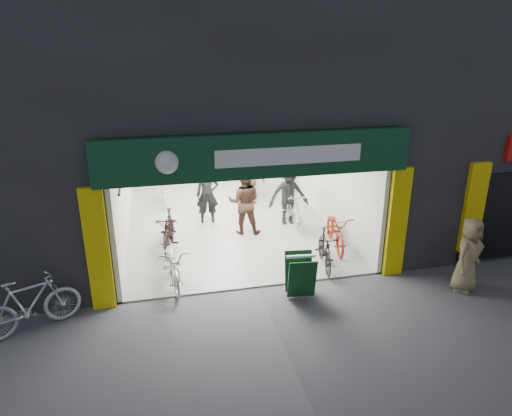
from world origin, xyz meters
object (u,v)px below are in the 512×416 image
object	(u,v)px
bike_left_front	(173,264)
bike_right_front	(325,250)
parked_bike	(30,305)
pedestrian_near	(468,255)
sandwich_board	(300,274)

from	to	relation	value
bike_left_front	bike_right_front	distance (m)	3.60
parked_bike	pedestrian_near	xyz separation A→B (m)	(8.94, -0.47, 0.28)
bike_right_front	pedestrian_near	bearing A→B (deg)	-21.54
parked_bike	pedestrian_near	size ratio (longest dim) A/B	1.11
sandwich_board	bike_right_front	bearing A→B (deg)	54.90
bike_right_front	sandwich_board	world-z (taller)	sandwich_board
parked_bike	sandwich_board	world-z (taller)	parked_bike
bike_left_front	pedestrian_near	xyz separation A→B (m)	(6.24, -1.66, 0.35)
parked_bike	bike_right_front	bearing A→B (deg)	-103.70
bike_right_front	pedestrian_near	distance (m)	3.14
parked_bike	sandwich_board	size ratio (longest dim) A/B	2.02
bike_left_front	parked_bike	size ratio (longest dim) A/B	1.00
bike_left_front	sandwich_board	size ratio (longest dim) A/B	2.02
bike_left_front	bike_right_front	bearing A→B (deg)	-4.80
bike_right_front	pedestrian_near	world-z (taller)	pedestrian_near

